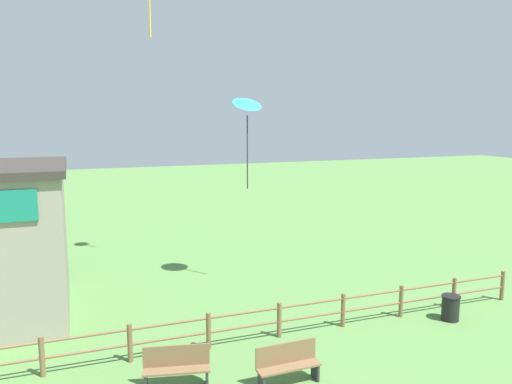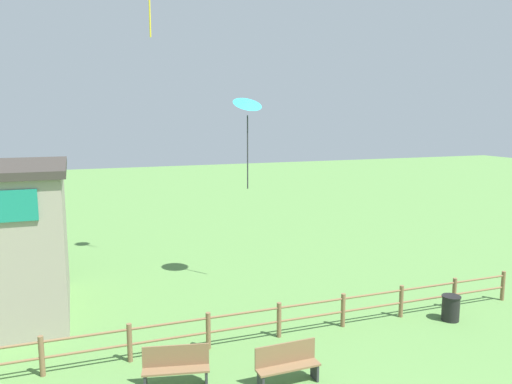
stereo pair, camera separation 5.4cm
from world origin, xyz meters
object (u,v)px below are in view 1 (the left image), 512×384
object	(u,v)px
park_bench_near_fence	(288,363)
trash_bin	(450,308)
park_bench_by_building	(176,366)
kite_cyan_delta	(247,106)

from	to	relation	value
park_bench_near_fence	trash_bin	bearing A→B (deg)	14.56
park_bench_by_building	trash_bin	distance (m)	9.25
kite_cyan_delta	trash_bin	bearing A→B (deg)	-49.01
park_bench_near_fence	kite_cyan_delta	distance (m)	9.98
park_bench_near_fence	kite_cyan_delta	world-z (taller)	kite_cyan_delta
kite_cyan_delta	park_bench_near_fence	bearing A→B (deg)	-102.05
trash_bin	park_bench_by_building	bearing A→B (deg)	-174.52
park_bench_near_fence	kite_cyan_delta	bearing A→B (deg)	77.95
trash_bin	kite_cyan_delta	world-z (taller)	kite_cyan_delta
park_bench_near_fence	trash_bin	xyz separation A→B (m)	(6.58, 1.71, -0.12)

